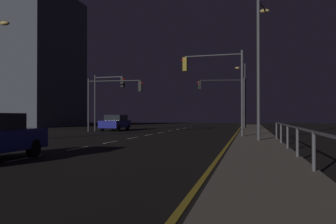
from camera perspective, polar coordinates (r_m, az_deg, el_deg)
The scene contains 12 objects.
ground_plane at distance 21.08m, azimuth -8.47°, elevation -4.62°, with size 112.00×112.00×0.00m, color black.
sidewalk_right at distance 19.67m, azimuth 13.94°, elevation -4.70°, with size 2.49×77.00×0.14m, color gray.
lane_markings_center at distance 24.37m, azimuth -5.50°, elevation -4.07°, with size 0.14×50.00×0.01m.
lane_edge_line at distance 24.68m, azimuth 10.20°, elevation -4.02°, with size 0.14×53.00×0.01m.
car_oncoming at distance 36.06m, azimuth -8.27°, elevation -1.64°, with size 1.89×4.43×1.57m.
traffic_light_mid_left at distance 24.74m, azimuth 7.52°, elevation 5.60°, with size 4.21×0.59×5.68m.
traffic_light_far_center at distance 35.13m, azimuth -9.49°, elevation 3.16°, with size 3.27×0.61×5.42m.
traffic_light_mid_right at distance 40.34m, azimuth 8.76°, elevation 3.10°, with size 5.13×0.85×5.51m.
traffic_light_far_left at distance 33.54m, azimuth -8.63°, elevation 2.94°, with size 5.28×0.45×4.93m.
street_lamp_far_end at distance 21.09m, azimuth 14.22°, elevation 8.57°, with size 0.78×2.05×7.85m.
street_lamp_corner at distance 41.18m, azimuth 11.81°, elevation 3.53°, with size 1.23×1.88×7.11m.
barrier_fence at distance 10.99m, azimuth 20.67°, elevation -3.69°, with size 0.09×21.61×0.98m.
Camera 1 is at (7.58, -2.11, 1.48)m, focal length 38.71 mm.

